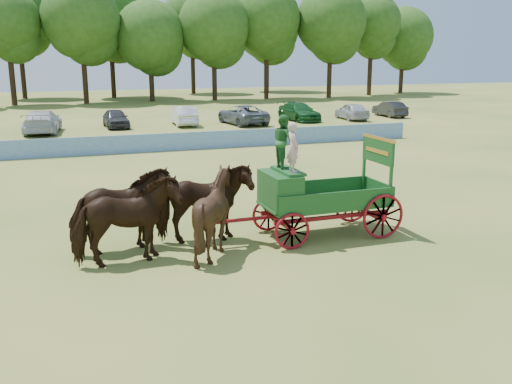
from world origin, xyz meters
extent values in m
plane|color=#9B8D46|center=(0.00, 0.00, 0.00)|extent=(160.00, 160.00, 0.00)
imported|color=#301D0D|center=(-8.65, -0.06, 1.19)|extent=(2.96, 1.63, 2.38)
imported|color=#301D0D|center=(-8.65, 1.04, 1.19)|extent=(3.03, 1.87, 2.38)
imported|color=#301D0D|center=(-6.25, -0.06, 1.19)|extent=(2.59, 2.42, 2.39)
imported|color=#301D0D|center=(-6.25, 1.04, 1.19)|extent=(2.91, 1.50, 2.38)
cube|color=maroon|center=(-4.05, 0.49, 0.60)|extent=(0.12, 2.00, 0.12)
cube|color=maroon|center=(-1.05, 0.49, 0.60)|extent=(0.12, 2.00, 0.12)
cube|color=maroon|center=(-2.55, -0.06, 0.72)|extent=(3.80, 0.10, 0.12)
cube|color=maroon|center=(-2.55, 1.04, 0.72)|extent=(3.80, 0.10, 0.12)
cube|color=maroon|center=(-4.95, 0.49, 0.75)|extent=(2.80, 0.09, 0.09)
cube|color=#1C551F|center=(-2.55, 0.49, 1.00)|extent=(3.80, 1.80, 0.10)
cube|color=#1C551F|center=(-2.55, -0.39, 1.30)|extent=(3.80, 0.06, 0.55)
cube|color=#1C551F|center=(-2.55, 1.37, 1.30)|extent=(3.80, 0.06, 0.55)
cube|color=#1C551F|center=(-0.67, 0.49, 1.30)|extent=(0.06, 1.80, 0.55)
cube|color=#1C551F|center=(-4.05, 0.49, 1.55)|extent=(0.85, 1.70, 1.05)
cube|color=#1C551F|center=(-3.80, 0.49, 2.12)|extent=(0.55, 1.50, 0.08)
cube|color=#1C551F|center=(-4.43, 0.49, 1.35)|extent=(0.10, 1.60, 0.65)
cube|color=#1C551F|center=(-4.25, 0.49, 1.05)|extent=(0.55, 1.60, 0.06)
cube|color=#1C551F|center=(-0.75, -0.31, 1.95)|extent=(0.08, 0.08, 1.80)
cube|color=#1C551F|center=(-0.75, 1.29, 1.95)|extent=(0.08, 0.08, 1.80)
cube|color=#1C551F|center=(-0.75, 0.49, 2.55)|extent=(0.07, 1.75, 0.75)
cube|color=gold|center=(-0.75, 0.49, 2.95)|extent=(0.08, 1.80, 0.09)
cube|color=gold|center=(-0.79, 0.49, 2.55)|extent=(0.02, 1.30, 0.12)
torus|color=maroon|center=(-4.05, -0.46, 0.55)|extent=(1.09, 0.09, 1.09)
torus|color=maroon|center=(-4.05, 1.44, 0.55)|extent=(1.09, 0.09, 1.09)
torus|color=maroon|center=(-1.05, -0.46, 0.70)|extent=(1.39, 0.09, 1.39)
torus|color=maroon|center=(-1.05, 1.44, 0.70)|extent=(1.39, 0.09, 1.39)
imported|color=#C99AA0|center=(-3.80, 0.14, 2.88)|extent=(0.35, 0.53, 1.44)
imported|color=#246228|center=(-3.80, 0.84, 2.96)|extent=(0.60, 0.78, 1.60)
cube|color=#1E5CA4|center=(-1.00, 18.00, 0.53)|extent=(26.00, 0.08, 1.05)
imported|color=silver|center=(-10.95, 28.87, 0.82)|extent=(2.92, 5.88, 1.64)
imported|color=#333338|center=(-5.63, 30.31, 0.72)|extent=(1.83, 4.26, 1.43)
imported|color=silver|center=(-0.35, 30.04, 0.76)|extent=(1.84, 4.68, 1.52)
imported|color=slate|center=(4.31, 29.21, 0.77)|extent=(3.22, 5.83, 1.54)
imported|color=#144C1E|center=(9.69, 30.05, 0.75)|extent=(2.47, 5.29, 1.49)
imported|color=#B2B2B7|center=(14.29, 29.17, 0.74)|extent=(2.13, 4.47, 1.48)
imported|color=#262628|center=(18.79, 30.22, 0.69)|extent=(1.68, 4.27, 1.38)
cylinder|color=#382314|center=(-14.06, 54.84, 2.47)|extent=(0.60, 0.60, 4.95)
sphere|color=#224A13|center=(-14.06, 54.84, 9.11)|extent=(7.15, 7.15, 7.15)
cylinder|color=#382314|center=(-6.33, 54.59, 2.58)|extent=(0.60, 0.60, 5.15)
sphere|color=#224A13|center=(-6.33, 54.59, 9.50)|extent=(8.74, 8.74, 8.74)
cylinder|color=#382314|center=(1.44, 55.42, 2.09)|extent=(0.60, 0.60, 4.19)
sphere|color=#224A13|center=(1.44, 55.42, 7.71)|extent=(8.42, 8.42, 8.42)
cylinder|color=#382314|center=(9.03, 54.34, 2.42)|extent=(0.60, 0.60, 4.83)
sphere|color=#224A13|center=(9.03, 54.34, 8.91)|extent=(8.68, 8.68, 8.68)
cylinder|color=#382314|center=(16.07, 54.86, 2.70)|extent=(0.60, 0.60, 5.40)
sphere|color=#224A13|center=(16.07, 54.86, 9.95)|extent=(8.48, 8.48, 8.48)
cylinder|color=#382314|center=(24.42, 53.57, 2.64)|extent=(0.60, 0.60, 5.27)
sphere|color=#224A13|center=(24.42, 53.57, 9.71)|extent=(9.05, 9.05, 9.05)
cylinder|color=#382314|center=(31.77, 55.79, 2.67)|extent=(0.60, 0.60, 5.33)
sphere|color=#224A13|center=(31.77, 55.79, 9.82)|extent=(7.73, 7.73, 7.73)
cylinder|color=#382314|center=(38.63, 58.38, 2.20)|extent=(0.60, 0.60, 4.40)
sphere|color=#224A13|center=(38.63, 58.38, 8.11)|extent=(8.45, 8.45, 8.45)
cylinder|color=#382314|center=(-13.32, 65.28, 2.86)|extent=(0.60, 0.60, 5.72)
sphere|color=#224A13|center=(-13.32, 65.28, 10.54)|extent=(8.37, 8.37, 8.37)
cylinder|color=#382314|center=(-2.30, 63.05, 2.80)|extent=(0.60, 0.60, 5.59)
sphere|color=#224A13|center=(-2.30, 63.05, 10.31)|extent=(9.99, 9.99, 9.99)
cylinder|color=#382314|center=(9.59, 67.83, 2.80)|extent=(0.60, 0.60, 5.61)
sphere|color=#224A13|center=(9.59, 67.83, 10.33)|extent=(8.69, 8.69, 8.69)
cylinder|color=#382314|center=(21.47, 68.77, 2.61)|extent=(0.60, 0.60, 5.21)
sphere|color=#224A13|center=(21.47, 68.77, 9.60)|extent=(9.76, 9.76, 9.76)
camera|label=1|loc=(-10.30, -14.81, 5.47)|focal=40.00mm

